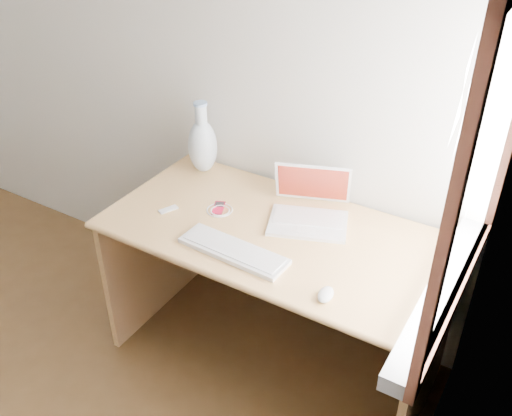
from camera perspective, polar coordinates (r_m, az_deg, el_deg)
The scene contains 10 objects.
back_wall at distance 2.90m, azimuth -12.08°, elevation 16.58°, with size 3.50×0.04×2.60m, color silver.
window at distance 1.79m, azimuth 21.57°, elevation 3.70°, with size 0.11×0.99×1.10m.
desk at distance 2.51m, azimuth 2.83°, elevation -5.29°, with size 1.41×0.71×0.75m.
laptop at distance 2.37m, azimuth 5.73°, elevation -0.19°, with size 0.38×0.37×0.22m.
external_keyboard at distance 2.20m, azimuth -2.27°, elevation -4.27°, with size 0.45×0.15×0.02m.
mouse at distance 2.01m, azimuth 6.98°, elevation -8.58°, with size 0.05×0.09×0.03m, color white.
ipod at distance 2.46m, azimuth -3.77°, elevation -0.00°, with size 0.08×0.11×0.01m.
cable_coil at distance 2.45m, azimuth -3.66°, elevation -0.20°, with size 0.11×0.11×0.01m, color white.
remote at distance 2.47m, azimuth -8.76°, elevation -0.13°, with size 0.03×0.08×0.01m, color white.
vase at distance 2.69m, azimuth -5.37°, elevation 6.37°, with size 0.14×0.14×0.35m.
Camera 1 is at (1.90, -0.29, 2.09)m, focal length 40.00 mm.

